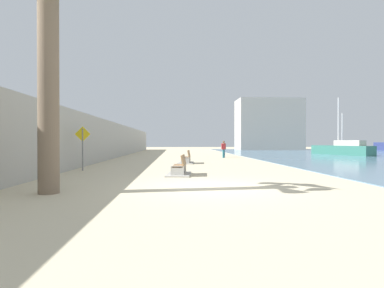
{
  "coord_description": "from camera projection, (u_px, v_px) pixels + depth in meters",
  "views": [
    {
      "loc": [
        -1.26,
        -10.59,
        1.61
      ],
      "look_at": [
        0.1,
        14.07,
        1.41
      ],
      "focal_mm": 28.14,
      "sensor_mm": 36.0,
      "label": 1
    }
  ],
  "objects": [
    {
      "name": "person_walking",
      "position": [
        224.0,
        149.0,
        31.27
      ],
      "size": [
        0.46,
        0.32,
        1.53
      ],
      "color": "navy",
      "rests_on": "ground"
    },
    {
      "name": "boat_far_left",
      "position": [
        342.0,
        149.0,
        35.46
      ],
      "size": [
        3.97,
        7.99,
        6.82
      ],
      "color": "#337060",
      "rests_on": "water_bay"
    },
    {
      "name": "seawall",
      "position": [
        109.0,
        140.0,
        28.2
      ],
      "size": [
        0.8,
        64.0,
        3.46
      ],
      "primitive_type": "cube",
      "color": "#ADAAA3",
      "rests_on": "ground"
    },
    {
      "name": "harbor_building",
      "position": [
        269.0,
        125.0,
        57.46
      ],
      "size": [
        12.0,
        6.0,
        9.65
      ],
      "primitive_type": "cube",
      "color": "#ADAAA3",
      "rests_on": "ground"
    },
    {
      "name": "boat_outer",
      "position": [
        379.0,
        147.0,
        54.49
      ],
      "size": [
        3.25,
        6.42,
        1.43
      ],
      "color": "navy",
      "rests_on": "water_bay"
    },
    {
      "name": "ground_plane",
      "position": [
        189.0,
        158.0,
        28.63
      ],
      "size": [
        120.0,
        120.0,
        0.0
      ],
      "primitive_type": "plane",
      "color": "beige"
    },
    {
      "name": "bench_far",
      "position": [
        186.0,
        160.0,
        22.2
      ],
      "size": [
        1.31,
        2.2,
        0.98
      ],
      "color": "#ADAAA3",
      "rests_on": "ground"
    },
    {
      "name": "pedestrian_sign",
      "position": [
        83.0,
        143.0,
        16.6
      ],
      "size": [
        0.85,
        0.08,
        2.45
      ],
      "color": "slate",
      "rests_on": "ground"
    },
    {
      "name": "boat_distant",
      "position": [
        345.0,
        148.0,
        42.24
      ],
      "size": [
        3.79,
        5.5,
        5.61
      ],
      "color": "white",
      "rests_on": "water_bay"
    },
    {
      "name": "person_standing",
      "position": [
        224.0,
        148.0,
        29.68
      ],
      "size": [
        0.48,
        0.31,
        1.69
      ],
      "color": "teal",
      "rests_on": "ground"
    },
    {
      "name": "palm_tree",
      "position": [
        48.0,
        28.0,
        9.28
      ],
      "size": [
        2.6,
        2.71,
        7.7
      ],
      "color": "#7A6651",
      "rests_on": "ground"
    },
    {
      "name": "bench_near",
      "position": [
        179.0,
        170.0,
        14.41
      ],
      "size": [
        1.31,
        2.2,
        0.98
      ],
      "color": "#ADAAA3",
      "rests_on": "ground"
    }
  ]
}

